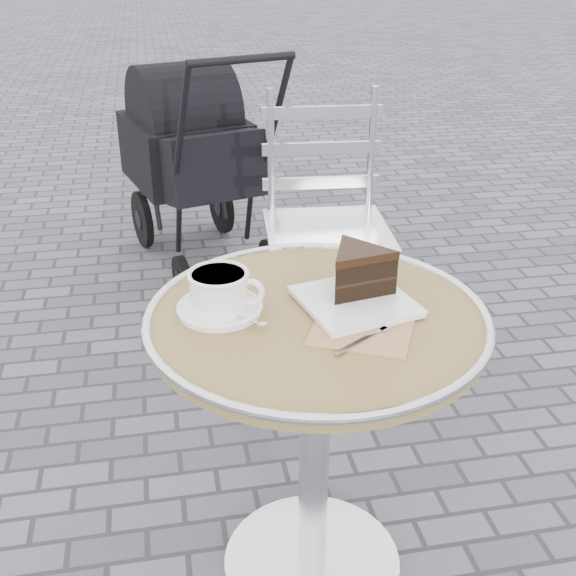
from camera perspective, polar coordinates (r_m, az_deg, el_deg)
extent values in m
plane|color=#5A5962|center=(1.96, 1.88, -21.11)|extent=(80.00, 80.00, 0.00)
cylinder|color=silver|center=(1.95, 1.89, -20.82)|extent=(0.44, 0.44, 0.03)
cylinder|color=silver|center=(1.70, 2.07, -12.92)|extent=(0.07, 0.07, 0.67)
cylinder|color=tan|center=(1.50, 2.29, -2.66)|extent=(0.70, 0.70, 0.03)
torus|color=silver|center=(1.50, 2.30, -2.16)|extent=(0.72, 0.72, 0.02)
cylinder|color=white|center=(1.51, -5.41, -1.70)|extent=(0.17, 0.17, 0.01)
cylinder|color=white|center=(1.49, -5.48, -0.19)|extent=(0.15, 0.15, 0.08)
torus|color=white|center=(1.48, -3.00, -0.29)|extent=(0.06, 0.03, 0.06)
cylinder|color=beige|center=(1.47, -5.54, 1.01)|extent=(0.11, 0.11, 0.01)
cube|color=#A87D5C|center=(1.45, 5.92, -3.11)|extent=(0.26, 0.26, 0.00)
cube|color=white|center=(1.53, 5.33, -1.12)|extent=(0.26, 0.26, 0.01)
cylinder|color=silver|center=(2.45, -0.56, -2.73)|extent=(0.03, 0.03, 0.48)
cylinder|color=silver|center=(2.51, 7.72, -2.28)|extent=(0.03, 0.03, 0.48)
cylinder|color=silver|center=(2.77, -1.25, 0.99)|extent=(0.03, 0.03, 0.48)
cylinder|color=silver|center=(2.82, 6.11, 1.31)|extent=(0.03, 0.03, 0.48)
cube|color=silver|center=(2.52, 3.14, 4.47)|extent=(0.46, 0.46, 0.02)
cube|color=black|center=(3.32, -7.05, 9.72)|extent=(0.58, 0.75, 0.40)
cylinder|color=black|center=(2.71, -3.68, 17.58)|extent=(0.41, 0.14, 0.03)
cylinder|color=black|center=(3.14, -8.38, 0.94)|extent=(0.08, 0.18, 0.18)
cylinder|color=black|center=(3.27, -1.46, 2.38)|extent=(0.08, 0.18, 0.18)
cylinder|color=black|center=(3.65, -11.44, 5.35)|extent=(0.11, 0.28, 0.28)
cylinder|color=black|center=(3.76, -5.31, 6.47)|extent=(0.11, 0.28, 0.28)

